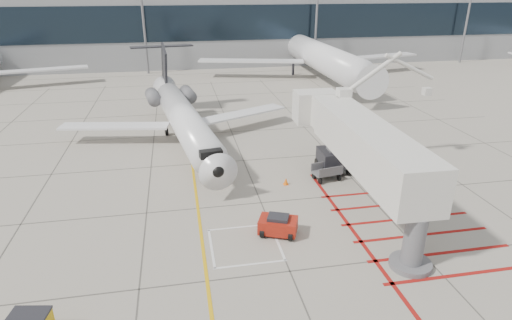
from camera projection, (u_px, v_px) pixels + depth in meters
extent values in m
plane|color=gray|center=(274.00, 232.00, 26.93)|extent=(260.00, 260.00, 0.00)
cone|color=#F2540C|center=(224.00, 183.00, 32.97)|extent=(0.41, 0.41, 0.57)
cone|color=orange|center=(286.00, 181.00, 33.22)|extent=(0.40, 0.40, 0.56)
cube|color=gray|center=(246.00, 22.00, 89.48)|extent=(180.00, 28.00, 14.00)
cube|color=black|center=(259.00, 22.00, 76.35)|extent=(180.00, 0.10, 6.00)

